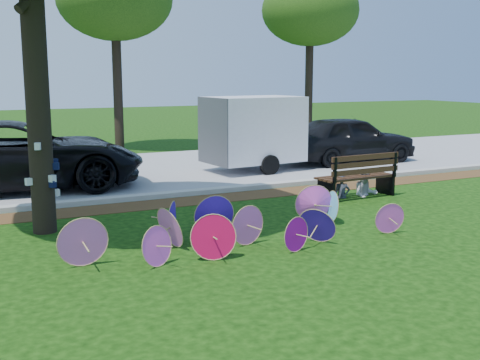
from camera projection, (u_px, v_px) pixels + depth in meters
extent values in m
plane|color=black|center=(265.00, 254.00, 10.07)|extent=(90.00, 90.00, 0.00)
cube|color=#472D16|center=(175.00, 202.00, 14.07)|extent=(90.00, 1.00, 0.01)
cube|color=#B7B5AD|center=(165.00, 195.00, 14.68)|extent=(90.00, 0.30, 0.12)
cube|color=gray|center=(122.00, 172.00, 18.37)|extent=(90.00, 8.00, 0.01)
cylinder|color=black|center=(37.00, 86.00, 10.98)|extent=(0.44, 0.44, 5.53)
cone|color=#E761C7|center=(246.00, 225.00, 10.54)|extent=(0.73, 0.29, 0.72)
cone|color=#66D0FF|center=(334.00, 206.00, 12.18)|extent=(0.30, 0.67, 0.66)
cone|color=#BD083B|center=(213.00, 236.00, 9.75)|extent=(0.80, 0.43, 0.77)
cone|color=#FF4FD9|center=(389.00, 218.00, 11.30)|extent=(0.63, 0.29, 0.61)
cone|color=#FF4FD9|center=(155.00, 245.00, 9.39)|extent=(0.67, 0.47, 0.66)
cone|color=#3614A4|center=(173.00, 220.00, 10.91)|extent=(0.55, 0.72, 0.73)
cone|color=#E761C7|center=(82.00, 241.00, 9.36)|extent=(0.82, 0.23, 0.82)
cone|color=#3614A4|center=(215.00, 216.00, 11.09)|extent=(0.80, 0.28, 0.79)
cone|color=#FF4FD9|center=(314.00, 203.00, 12.14)|extent=(0.82, 0.44, 0.79)
cone|color=#E761C7|center=(172.00, 226.00, 10.38)|extent=(0.48, 0.81, 0.75)
cone|color=#3614A4|center=(318.00, 224.00, 10.67)|extent=(0.70, 0.77, 0.69)
cone|color=#BC0A9F|center=(294.00, 234.00, 10.15)|extent=(0.61, 0.29, 0.62)
imported|color=black|center=(17.00, 156.00, 15.49)|extent=(6.71, 3.60, 1.79)
imported|color=black|center=(349.00, 139.00, 20.32)|extent=(4.68, 1.91, 1.59)
cube|color=white|center=(254.00, 129.00, 18.47)|extent=(3.00, 2.07, 2.59)
imported|color=#3A4050|center=(342.00, 175.00, 14.51)|extent=(0.47, 0.38, 1.11)
imported|color=silver|center=(366.00, 170.00, 14.80)|extent=(0.75, 0.67, 1.28)
cylinder|color=black|center=(118.00, 86.00, 23.28)|extent=(0.36, 0.36, 5.00)
cylinder|color=black|center=(309.00, 84.00, 27.66)|extent=(0.36, 0.36, 5.00)
ellipsoid|color=black|center=(310.00, 10.00, 27.09)|extent=(4.40, 4.40, 3.20)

